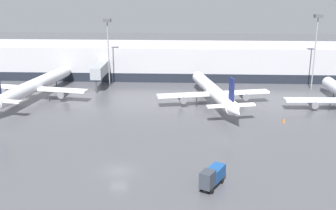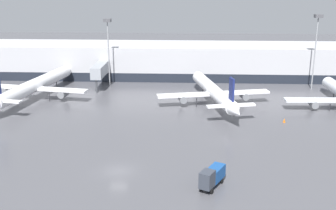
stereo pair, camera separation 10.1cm
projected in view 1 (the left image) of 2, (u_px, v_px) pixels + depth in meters
name	position (u px, v px, depth m)	size (l,w,h in m)	color
ground_plane	(118.00, 171.00, 60.29)	(320.00, 320.00, 0.00)	#4C4C51
terminal_building	(153.00, 60.00, 118.25)	(160.00, 27.72, 9.00)	#B2B2B7
parked_jet_0	(214.00, 92.00, 91.03)	(24.77, 33.91, 8.69)	white
parked_jet_3	(34.00, 86.00, 95.37)	(25.51, 38.41, 10.27)	white
service_truck_0	(212.00, 176.00, 55.16)	(3.79, 5.41, 2.89)	#19478C
traffic_cone_2	(284.00, 120.00, 80.66)	(0.50, 0.50, 0.79)	orange
apron_light_mast_0	(317.00, 31.00, 100.97)	(1.80, 1.80, 18.34)	gray
apron_light_mast_1	(108.00, 33.00, 104.91)	(1.80, 1.80, 16.98)	gray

